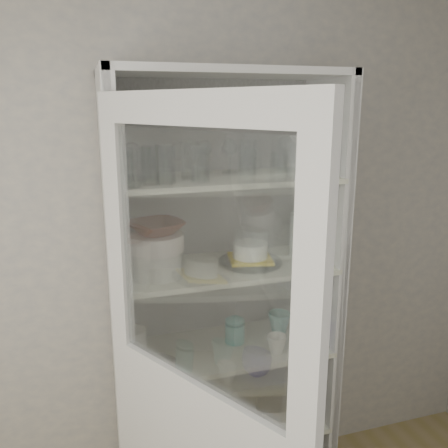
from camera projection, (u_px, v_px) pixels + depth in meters
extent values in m
cube|color=#9E9D9D|center=(170.00, 246.00, 2.27)|extent=(3.60, 0.02, 2.60)
cube|color=silver|center=(117.00, 322.00, 2.04)|extent=(0.03, 0.45, 2.10)
cube|color=silver|center=(318.00, 295.00, 2.32)|extent=(0.03, 0.45, 2.10)
cube|color=gray|center=(211.00, 291.00, 2.37)|extent=(1.00, 0.03, 2.10)
cube|color=silver|center=(224.00, 72.00, 1.92)|extent=(1.00, 0.45, 0.03)
cube|color=silver|center=(225.00, 423.00, 2.31)|extent=(0.94, 0.42, 0.02)
cube|color=silver|center=(225.00, 349.00, 2.21)|extent=(0.94, 0.42, 0.02)
cube|color=silver|center=(225.00, 268.00, 2.11)|extent=(0.94, 0.42, 0.02)
cube|color=silver|center=(225.00, 179.00, 2.02)|extent=(0.94, 0.42, 0.02)
cube|color=silver|center=(194.00, 108.00, 1.30)|extent=(0.47, 0.81, 0.10)
cube|color=silver|center=(118.00, 237.00, 1.68)|extent=(0.08, 0.10, 0.80)
cube|color=silver|center=(311.00, 301.00, 1.14)|extent=(0.08, 0.10, 0.80)
cube|color=silver|center=(196.00, 263.00, 1.41)|extent=(0.36, 0.64, 0.78)
cylinder|color=silver|center=(131.00, 169.00, 1.74)|extent=(0.07, 0.07, 0.14)
cylinder|color=silver|center=(150.00, 166.00, 1.80)|extent=(0.08, 0.08, 0.14)
cylinder|color=silver|center=(166.00, 164.00, 1.82)|extent=(0.10, 0.10, 0.15)
cylinder|color=silver|center=(201.00, 164.00, 1.85)|extent=(0.09, 0.09, 0.14)
cylinder|color=silver|center=(295.00, 160.00, 1.98)|extent=(0.08, 0.08, 0.14)
cylinder|color=silver|center=(327.00, 161.00, 2.00)|extent=(0.08, 0.08, 0.13)
cylinder|color=silver|center=(328.00, 162.00, 1.99)|extent=(0.08, 0.08, 0.13)
cylinder|color=silver|center=(144.00, 164.00, 1.92)|extent=(0.08, 0.08, 0.13)
cylinder|color=silver|center=(140.00, 164.00, 1.88)|extent=(0.08, 0.08, 0.14)
cylinder|color=silver|center=(156.00, 163.00, 1.93)|extent=(0.09, 0.09, 0.14)
cylinder|color=silver|center=(190.00, 160.00, 1.95)|extent=(0.10, 0.10, 0.15)
cylinder|color=silver|center=(248.00, 158.00, 2.03)|extent=(0.09, 0.09, 0.15)
cylinder|color=white|center=(157.00, 263.00, 1.97)|extent=(0.21, 0.21, 0.11)
cylinder|color=white|center=(158.00, 254.00, 2.14)|extent=(0.22, 0.22, 0.08)
cylinder|color=white|center=(156.00, 242.00, 1.95)|extent=(0.26, 0.26, 0.07)
imported|color=brown|center=(156.00, 228.00, 1.93)|extent=(0.28, 0.28, 0.05)
cylinder|color=silver|center=(250.00, 262.00, 2.14)|extent=(0.35, 0.35, 0.02)
cube|color=yellow|center=(250.00, 258.00, 2.14)|extent=(0.22, 0.22, 0.01)
cylinder|color=white|center=(250.00, 250.00, 2.13)|extent=(0.19, 0.19, 0.07)
cylinder|color=silver|center=(305.00, 235.00, 2.24)|extent=(0.14, 0.14, 0.20)
imported|color=navy|center=(311.00, 330.00, 2.26)|extent=(0.15, 0.15, 0.11)
imported|color=#2A7972|center=(279.00, 323.00, 2.34)|extent=(0.13, 0.13, 0.10)
imported|color=white|center=(277.00, 344.00, 2.15)|extent=(0.10, 0.10, 0.08)
cylinder|color=#2A7972|center=(235.00, 333.00, 2.24)|extent=(0.09, 0.09, 0.09)
ellipsoid|color=#2A7972|center=(235.00, 322.00, 2.23)|extent=(0.09, 0.09, 0.02)
cylinder|color=silver|center=(159.00, 363.00, 2.03)|extent=(0.11, 0.11, 0.04)
cylinder|color=white|center=(135.00, 343.00, 2.11)|extent=(0.13, 0.13, 0.13)
imported|color=white|center=(167.00, 427.00, 2.21)|extent=(0.22, 0.22, 0.06)
cube|color=#9A9A9A|center=(277.00, 409.00, 2.35)|extent=(0.21, 0.17, 0.06)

